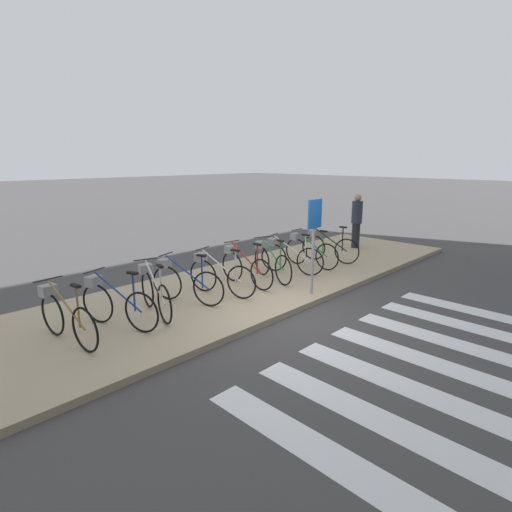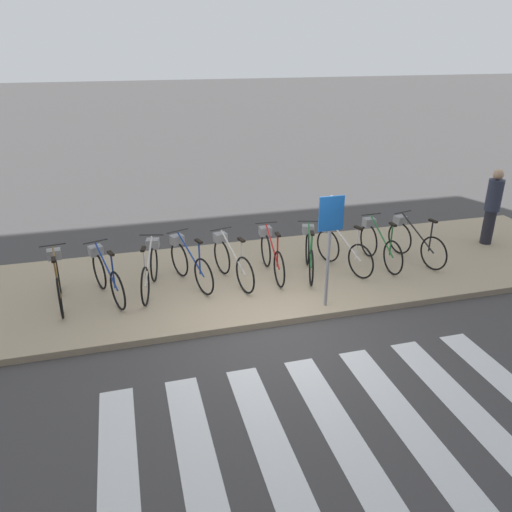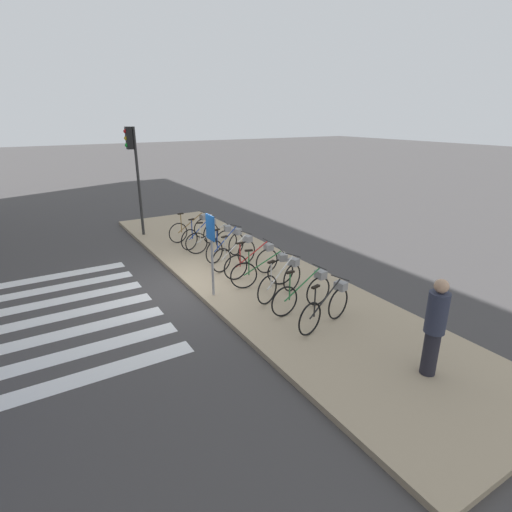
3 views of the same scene
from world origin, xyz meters
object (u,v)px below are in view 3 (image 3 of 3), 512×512
sign_post (211,242)px  parked_bicycle_1 (202,233)px  pedestrian (435,325)px  parked_bicycle_0 (193,228)px  parked_bicycle_7 (282,279)px  parked_bicycle_5 (254,260)px  parked_bicycle_6 (266,270)px  parked_bicycle_8 (305,291)px  traffic_light (133,159)px  parked_bicycle_3 (228,244)px  parked_bicycle_4 (237,252)px  parked_bicycle_9 (327,305)px  parked_bicycle_2 (214,239)px

sign_post → parked_bicycle_1: bearing=159.8°
parked_bicycle_1 → pedestrian: 8.61m
parked_bicycle_0 → parked_bicycle_7: same height
parked_bicycle_5 → parked_bicycle_6: bearing=-9.1°
parked_bicycle_1 → parked_bicycle_8: 5.57m
parked_bicycle_0 → traffic_light: size_ratio=0.44×
pedestrian → sign_post: 5.17m
parked_bicycle_7 → parked_bicycle_8: same height
parked_bicycle_8 → pedestrian: 3.08m
parked_bicycle_5 → parked_bicycle_7: same height
sign_post → parked_bicycle_3: bearing=145.0°
pedestrian → traffic_light: traffic_light is taller
parked_bicycle_3 → parked_bicycle_4: 0.82m
parked_bicycle_1 → parked_bicycle_7: same height
parked_bicycle_1 → parked_bicycle_3: 1.56m
parked_bicycle_9 → parked_bicycle_1: bearing=-179.7°
parked_bicycle_3 → traffic_light: (-4.00, -1.60, 2.31)m
parked_bicycle_1 → traffic_light: bearing=-149.6°
parked_bicycle_0 → parked_bicycle_3: size_ratio=1.05×
parked_bicycle_0 → parked_bicycle_4: 3.19m
parked_bicycle_0 → parked_bicycle_9: same height
parked_bicycle_8 → sign_post: 2.50m
parked_bicycle_9 → parked_bicycle_3: bearing=178.5°
parked_bicycle_6 → parked_bicycle_7: (0.71, 0.03, 0.00)m
parked_bicycle_4 → sign_post: sign_post is taller
parked_bicycle_8 → sign_post: bearing=-140.7°
parked_bicycle_4 → parked_bicycle_9: 4.02m
parked_bicycle_5 → sign_post: sign_post is taller
parked_bicycle_2 → parked_bicycle_7: size_ratio=1.02×
traffic_light → sign_post: 6.37m
parked_bicycle_0 → traffic_light: bearing=-138.3°
parked_bicycle_6 → sign_post: (-0.21, -1.41, 0.94)m
parked_bicycle_4 → pedestrian: (6.23, 0.38, 0.48)m
parked_bicycle_5 → parked_bicycle_8: size_ratio=1.00×
parked_bicycle_3 → pedestrian: 7.06m
parked_bicycle_1 → parked_bicycle_9: size_ratio=0.97×
parked_bicycle_4 → parked_bicycle_6: bearing=-0.8°
parked_bicycle_0 → parked_bicycle_5: 4.05m
parked_bicycle_1 → parked_bicycle_9: (6.38, 0.03, 0.00)m
parked_bicycle_0 → parked_bicycle_9: (7.21, 0.03, 0.00)m
parked_bicycle_2 → parked_bicycle_4: (1.55, -0.02, 0.00)m
parked_bicycle_3 → parked_bicycle_4: (0.81, -0.12, 0.00)m
parked_bicycle_0 → parked_bicycle_5: same height
parked_bicycle_4 → traffic_light: bearing=-162.9°
parked_bicycle_2 → parked_bicycle_6: same height
parked_bicycle_0 → parked_bicycle_9: 7.21m
parked_bicycle_1 → parked_bicycle_9: same height
parked_bicycle_1 → parked_bicycle_8: same height
traffic_light → parked_bicycle_9: bearing=9.5°
pedestrian → traffic_light: bearing=-170.4°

